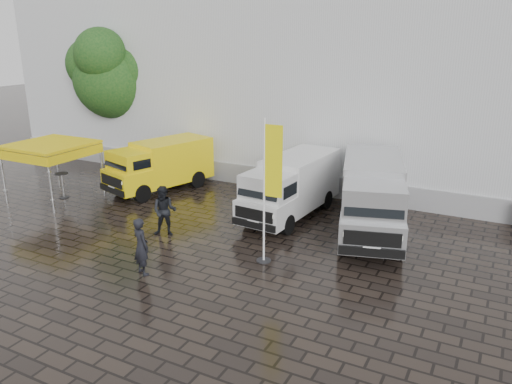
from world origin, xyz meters
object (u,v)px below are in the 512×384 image
van_silver (371,199)px  flagpole (269,185)px  van_white (291,188)px  canopy_tent (50,147)px  cocktail_table (63,185)px  van_yellow (160,167)px  person_front (141,246)px  person_tent (165,211)px

van_silver → flagpole: (-2.32, -4.11, 1.31)m
flagpole → van_white: bearing=104.4°
canopy_tent → cocktail_table: size_ratio=2.69×
van_silver → flagpole: bearing=-135.2°
van_yellow → canopy_tent: size_ratio=1.62×
van_silver → canopy_tent: size_ratio=2.01×
person_front → van_white: bearing=-84.0°
van_white → flagpole: (1.13, -4.41, 1.47)m
cocktail_table → flagpole: bearing=-9.0°
van_white → van_yellow: bearing=-178.8°
cocktail_table → person_tent: person_tent is taller
canopy_tent → cocktail_table: canopy_tent is taller
canopy_tent → cocktail_table: bearing=68.3°
van_silver → van_yellow: bearing=160.2°
person_front → van_yellow: bearing=-33.3°
canopy_tent → cocktail_table: (0.14, 0.35, -1.89)m
van_white → cocktail_table: bearing=-161.4°
cocktail_table → van_yellow: bearing=42.2°
van_silver → flagpole: size_ratio=1.32×
van_white → canopy_tent: size_ratio=1.79×
van_silver → canopy_tent: (-14.04, -2.63, 1.09)m
van_yellow → flagpole: 9.69m
flagpole → person_tent: (-4.54, 0.34, -1.74)m
cocktail_table → canopy_tent: bearing=-111.7°
flagpole → cocktail_table: 11.91m
van_silver → person_tent: 7.84m
flagpole → person_tent: size_ratio=2.52×
van_yellow → cocktail_table: van_yellow is taller
cocktail_table → person_front: (8.36, -4.43, 0.35)m
van_yellow → van_white: size_ratio=0.91×
person_tent → cocktail_table: bearing=143.6°
van_yellow → flagpole: (8.25, -4.85, 1.51)m
van_white → person_tent: bearing=-125.2°
van_white → van_silver: 3.47m
van_silver → cocktail_table: 14.11m
cocktail_table → van_silver: bearing=9.3°
van_silver → person_front: size_ratio=3.42×
canopy_tent → van_silver: bearing=10.6°
flagpole → person_tent: flagpole is taller
van_silver → person_front: bearing=-145.3°
cocktail_table → person_tent: 7.21m
canopy_tent → van_white: bearing=15.5°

